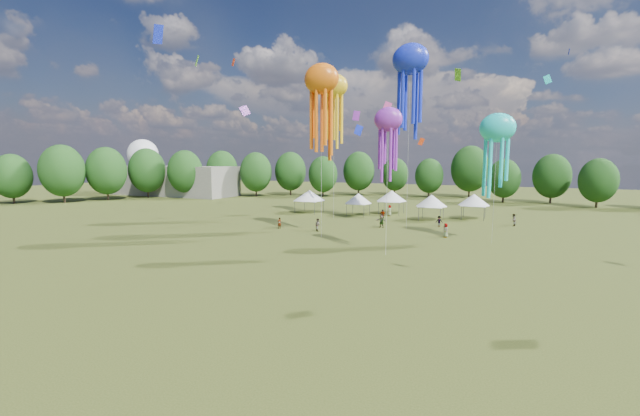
% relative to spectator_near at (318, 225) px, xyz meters
% --- Properties ---
extents(ground, '(300.00, 300.00, 0.00)m').
position_rel_spectator_near_xyz_m(ground, '(9.49, -36.47, -0.87)').
color(ground, '#384416').
rests_on(ground, ground).
extents(spectator_near, '(1.06, 1.06, 1.74)m').
position_rel_spectator_near_xyz_m(spectator_near, '(0.00, 0.00, 0.00)').
color(spectator_near, gray).
rests_on(spectator_near, ground).
extents(spectators_far, '(30.96, 20.34, 1.92)m').
position_rel_spectator_near_xyz_m(spectators_far, '(10.80, 10.34, 0.03)').
color(spectators_far, gray).
rests_on(spectators_far, ground).
extents(festival_tents, '(33.55, 10.28, 4.25)m').
position_rel_spectator_near_xyz_m(festival_tents, '(4.33, 18.88, 2.32)').
color(festival_tents, '#47474C').
rests_on(festival_tents, ground).
extents(show_kites, '(29.06, 24.78, 25.49)m').
position_rel_spectator_near_xyz_m(show_kites, '(7.27, 4.10, 16.82)').
color(show_kites, orange).
rests_on(show_kites, ground).
extents(small_kites, '(68.98, 62.98, 43.87)m').
position_rel_spectator_near_xyz_m(small_kites, '(7.94, 4.55, 29.04)').
color(small_kites, orange).
rests_on(small_kites, ground).
extents(treeline, '(201.57, 95.24, 13.43)m').
position_rel_spectator_near_xyz_m(treeline, '(5.63, 26.05, 5.68)').
color(treeline, '#38281C').
rests_on(treeline, ground).
extents(hangar, '(40.00, 12.00, 8.00)m').
position_rel_spectator_near_xyz_m(hangar, '(-62.51, 35.53, 3.13)').
color(hangar, gray).
rests_on(hangar, ground).
extents(radome, '(9.00, 9.00, 16.00)m').
position_rel_spectator_near_xyz_m(radome, '(-78.51, 41.53, 9.12)').
color(radome, white).
rests_on(radome, ground).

